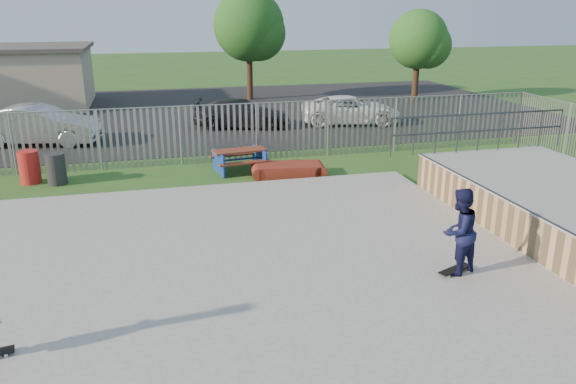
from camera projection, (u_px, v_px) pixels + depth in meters
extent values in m
plane|color=#295E20|center=(162.00, 291.00, 10.60)|extent=(120.00, 120.00, 0.00)
cube|color=gray|center=(162.00, 288.00, 10.58)|extent=(15.00, 12.00, 0.15)
cube|color=tan|center=(560.00, 207.00, 13.56)|extent=(4.00, 7.00, 1.05)
cube|color=#9E9E99|center=(563.00, 185.00, 13.39)|extent=(4.05, 7.05, 0.04)
cylinder|color=#383A3F|center=(490.00, 191.00, 12.93)|extent=(0.06, 7.00, 0.06)
cube|color=maroon|center=(239.00, 150.00, 18.20)|extent=(1.77, 0.89, 0.06)
cube|color=maroon|center=(245.00, 163.00, 17.79)|extent=(1.71, 0.50, 0.05)
cube|color=maroon|center=(234.00, 155.00, 18.78)|extent=(1.71, 0.50, 0.05)
cube|color=navy|center=(240.00, 161.00, 18.31)|extent=(1.68, 1.52, 0.70)
cube|color=maroon|center=(288.00, 170.00, 17.79)|extent=(2.06, 1.22, 0.39)
cylinder|color=#B31F1B|center=(29.00, 167.00, 17.00)|extent=(0.60, 0.60, 1.00)
cylinder|color=#262729|center=(56.00, 169.00, 16.89)|extent=(0.57, 0.57, 0.95)
cube|color=black|center=(148.00, 114.00, 28.10)|extent=(40.00, 18.00, 0.02)
imported|color=#B8B7BD|center=(39.00, 125.00, 21.66)|extent=(4.82, 2.53, 1.51)
imported|color=black|center=(241.00, 113.00, 24.81)|extent=(4.56, 2.71, 1.24)
imported|color=white|center=(351.00, 110.00, 25.63)|extent=(4.82, 2.88, 1.25)
cylinder|color=#452C1B|center=(250.00, 69.00, 32.09)|extent=(0.34, 0.34, 3.54)
sphere|color=#23551D|center=(249.00, 26.00, 31.35)|extent=(3.96, 3.96, 3.96)
cylinder|color=#422A1A|center=(416.00, 75.00, 31.90)|extent=(0.35, 0.35, 2.92)
sphere|color=#285C1F|center=(418.00, 39.00, 31.29)|extent=(3.27, 3.27, 3.27)
cube|color=black|center=(455.00, 269.00, 11.02)|extent=(0.82, 0.49, 0.02)
imported|color=#141740|center=(459.00, 231.00, 10.77)|extent=(1.03, 0.93, 1.73)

